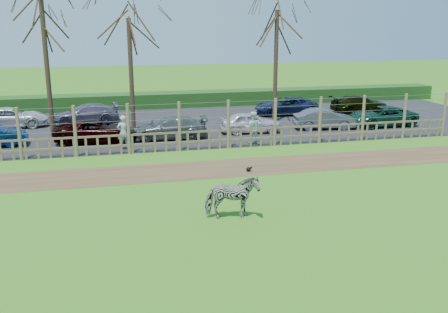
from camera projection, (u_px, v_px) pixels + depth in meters
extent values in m
plane|color=#5FAA2E|center=(212.00, 206.00, 17.58)|extent=(120.00, 120.00, 0.00)
cube|color=brown|center=(191.00, 170.00, 21.81)|extent=(34.00, 2.80, 0.01)
cube|color=#232326|center=(165.00, 125.00, 31.21)|extent=(44.00, 13.00, 0.04)
cube|color=#1E4716|center=(154.00, 100.00, 37.65)|extent=(46.00, 2.00, 1.10)
cube|color=brown|center=(180.00, 142.00, 24.98)|extent=(30.00, 0.06, 0.10)
cube|color=brown|center=(180.00, 133.00, 24.85)|extent=(30.00, 0.06, 0.10)
cylinder|color=brown|center=(19.00, 134.00, 23.14)|extent=(0.16, 0.16, 2.50)
cylinder|color=brown|center=(75.00, 131.00, 23.69)|extent=(0.16, 0.16, 2.50)
cylinder|color=brown|center=(128.00, 129.00, 24.23)|extent=(0.16, 0.16, 2.50)
cylinder|color=brown|center=(180.00, 127.00, 24.77)|extent=(0.16, 0.16, 2.50)
cylinder|color=brown|center=(228.00, 124.00, 25.32)|extent=(0.16, 0.16, 2.50)
cylinder|color=brown|center=(275.00, 122.00, 25.86)|extent=(0.16, 0.16, 2.50)
cylinder|color=brown|center=(320.00, 120.00, 26.41)|extent=(0.16, 0.16, 2.50)
cylinder|color=brown|center=(363.00, 118.00, 26.95)|extent=(0.16, 0.16, 2.50)
cylinder|color=brown|center=(404.00, 116.00, 27.49)|extent=(0.16, 0.16, 2.50)
cylinder|color=brown|center=(444.00, 114.00, 28.04)|extent=(0.16, 0.16, 2.50)
cylinder|color=gray|center=(180.00, 127.00, 24.77)|extent=(30.00, 0.02, 0.02)
cylinder|color=gray|center=(179.00, 119.00, 24.67)|extent=(30.00, 0.02, 0.02)
cylinder|color=gray|center=(179.00, 111.00, 24.56)|extent=(30.00, 0.02, 0.02)
cylinder|color=gray|center=(179.00, 104.00, 24.47)|extent=(30.00, 0.02, 0.02)
cylinder|color=#3D2B1E|center=(47.00, 70.00, 26.94)|extent=(0.26, 0.26, 7.50)
cylinder|color=#3D2B1E|center=(131.00, 76.00, 28.99)|extent=(0.26, 0.26, 6.50)
cylinder|color=#3D2B1E|center=(276.00, 68.00, 31.35)|extent=(0.26, 0.26, 7.00)
imported|color=gray|center=(232.00, 197.00, 16.31)|extent=(1.80, 0.93, 1.48)
imported|color=#B6B8AF|center=(123.00, 132.00, 25.11)|extent=(0.72, 0.57, 1.72)
imported|color=silver|center=(253.00, 128.00, 26.20)|extent=(0.97, 0.83, 1.72)
sphere|color=black|center=(248.00, 169.00, 21.62)|extent=(0.20, 0.20, 0.20)
sphere|color=black|center=(251.00, 168.00, 21.63)|extent=(0.10, 0.10, 0.10)
imported|color=black|center=(96.00, 131.00, 26.66)|extent=(4.53, 2.52, 1.20)
imported|color=#565B5B|center=(169.00, 128.00, 27.42)|extent=(4.22, 1.91, 1.20)
imported|color=silver|center=(250.00, 122.00, 28.94)|extent=(3.62, 1.67, 1.20)
imported|color=#56566A|center=(324.00, 119.00, 29.96)|extent=(3.78, 1.75, 1.20)
imported|color=#14422C|center=(382.00, 116.00, 30.81)|extent=(4.37, 2.10, 1.20)
imported|color=silver|center=(11.00, 117.00, 30.42)|extent=(4.43, 2.25, 1.20)
imported|color=#5E5470|center=(86.00, 114.00, 31.66)|extent=(4.28, 2.08, 1.20)
imported|color=#151C3D|center=(286.00, 106.00, 34.57)|extent=(4.38, 2.13, 1.20)
imported|color=black|center=(360.00, 104.00, 35.40)|extent=(4.15, 1.71, 1.20)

